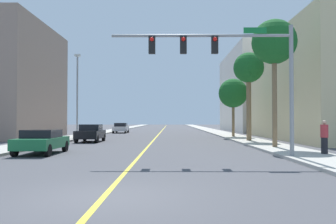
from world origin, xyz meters
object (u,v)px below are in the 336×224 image
(car_black, at_px, (91,133))
(car_silver, at_px, (121,128))
(street_lamp, at_px, (77,91))
(palm_mid, at_px, (249,70))
(car_green, at_px, (42,141))
(palm_far, at_px, (233,93))
(pedestrian, at_px, (324,137))
(palm_near, at_px, (274,43))
(traffic_signal_mast, at_px, (231,59))

(car_black, distance_m, car_silver, 20.82)
(street_lamp, height_order, car_black, street_lamp)
(palm_mid, xyz_separation_m, car_green, (-13.63, -10.39, -5.41))
(palm_mid, relative_size, palm_far, 1.23)
(car_black, xyz_separation_m, car_green, (-0.26, -10.49, -0.05))
(palm_far, bearing_deg, pedestrian, -86.24)
(car_silver, bearing_deg, palm_mid, 122.44)
(car_silver, bearing_deg, palm_far, 133.90)
(palm_far, xyz_separation_m, car_black, (-13.32, -7.01, -3.88))
(palm_near, height_order, car_green, palm_near)
(palm_far, bearing_deg, traffic_signal_mast, -100.35)
(car_silver, bearing_deg, car_green, 89.34)
(traffic_signal_mast, xyz_separation_m, palm_far, (3.63, 19.86, -0.12))
(street_lamp, height_order, palm_mid, street_lamp)
(car_black, relative_size, car_silver, 0.85)
(palm_far, height_order, pedestrian, palm_far)
(palm_near, bearing_deg, car_silver, 116.34)
(car_black, bearing_deg, traffic_signal_mast, 127.06)
(car_green, bearing_deg, car_silver, -89.98)
(street_lamp, bearing_deg, palm_near, -35.83)
(palm_far, xyz_separation_m, car_silver, (-13.75, 13.81, -3.90))
(palm_mid, bearing_deg, traffic_signal_mast, -106.10)
(car_black, height_order, car_silver, car_black)
(palm_far, relative_size, car_green, 1.50)
(car_black, bearing_deg, street_lamp, -61.17)
(street_lamp, xyz_separation_m, car_green, (2.02, -14.63, -3.92))
(palm_near, distance_m, palm_far, 14.38)
(traffic_signal_mast, relative_size, pedestrian, 5.14)
(traffic_signal_mast, height_order, pedestrian, traffic_signal_mast)
(palm_mid, bearing_deg, palm_far, 90.43)
(car_black, xyz_separation_m, pedestrian, (14.56, -11.84, 0.24))
(palm_near, relative_size, car_green, 2.03)
(car_green, relative_size, pedestrian, 2.37)
(car_green, bearing_deg, pedestrian, 174.51)
(street_lamp, xyz_separation_m, palm_far, (15.60, 2.87, 0.02))
(traffic_signal_mast, bearing_deg, palm_mid, 73.90)
(car_silver, distance_m, pedestrian, 35.93)
(car_black, bearing_deg, car_green, 88.64)
(palm_near, height_order, car_silver, palm_near)
(traffic_signal_mast, bearing_deg, car_black, 127.02)
(palm_mid, distance_m, car_black, 14.41)
(palm_near, xyz_separation_m, palm_mid, (-0.07, 7.10, -0.67))
(palm_near, height_order, palm_far, palm_near)
(traffic_signal_mast, relative_size, car_black, 2.23)
(traffic_signal_mast, distance_m, car_green, 11.00)
(street_lamp, distance_m, car_silver, 17.22)
(street_lamp, relative_size, palm_near, 0.99)
(street_lamp, height_order, car_silver, street_lamp)
(palm_mid, height_order, car_black, palm_mid)
(car_green, height_order, pedestrian, pedestrian)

